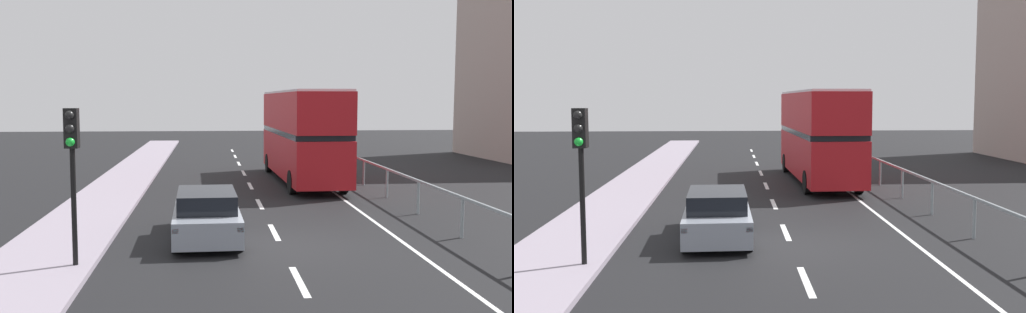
# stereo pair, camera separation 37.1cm
# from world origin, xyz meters

# --- Properties ---
(ground_plane) EXTENTS (73.51, 120.00, 0.10)m
(ground_plane) POSITION_xyz_m (0.00, 0.00, -0.05)
(ground_plane) COLOR black
(near_sidewalk_kerb) EXTENTS (2.67, 80.00, 0.14)m
(near_sidewalk_kerb) POSITION_xyz_m (-5.94, 0.00, 0.07)
(near_sidewalk_kerb) COLOR gray
(near_sidewalk_kerb) RESTS_ON ground
(lane_paint_markings) EXTENTS (3.55, 46.00, 0.01)m
(lane_paint_markings) POSITION_xyz_m (2.09, 8.83, 0.00)
(lane_paint_markings) COLOR silver
(lane_paint_markings) RESTS_ON ground
(bridge_side_railing) EXTENTS (0.10, 42.00, 1.20)m
(bridge_side_railing) POSITION_xyz_m (5.26, 9.00, 0.96)
(bridge_side_railing) COLOR gray
(bridge_side_railing) RESTS_ON ground
(double_decker_bus_red) EXTENTS (2.69, 10.62, 4.36)m
(double_decker_bus_red) POSITION_xyz_m (2.58, 12.18, 2.33)
(double_decker_bus_red) COLOR #AB151B
(double_decker_bus_red) RESTS_ON ground
(hatchback_car_near) EXTENTS (1.91, 4.40, 1.40)m
(hatchback_car_near) POSITION_xyz_m (-2.00, 0.75, 0.68)
(hatchback_car_near) COLOR gray
(hatchback_car_near) RESTS_ON ground
(traffic_signal_pole) EXTENTS (0.30, 0.42, 3.59)m
(traffic_signal_pole) POSITION_xyz_m (-5.01, -2.17, 2.84)
(traffic_signal_pole) COLOR black
(traffic_signal_pole) RESTS_ON near_sidewalk_kerb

